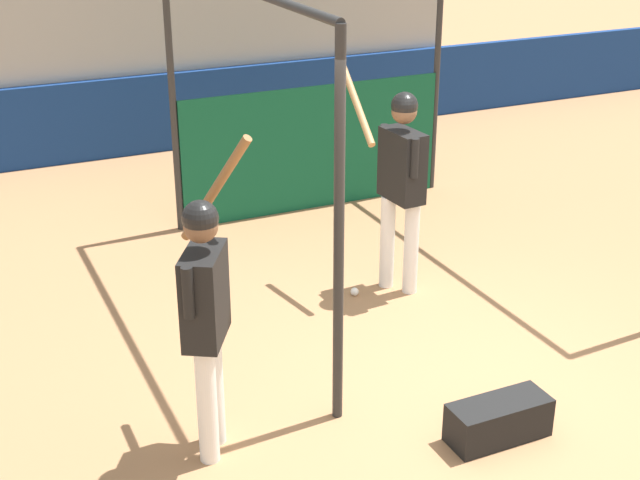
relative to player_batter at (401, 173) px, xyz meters
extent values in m
plane|color=#A8754C|center=(-0.33, -1.73, -1.10)|extent=(60.00, 60.00, 0.00)
cube|color=navy|center=(-0.33, 4.93, -0.59)|extent=(24.00, 0.12, 1.02)
cube|color=#9E9E99|center=(-0.33, 6.99, 0.44)|extent=(7.60, 4.00, 3.07)
cube|color=navy|center=(-2.26, 5.39, -0.03)|extent=(0.45, 0.40, 0.10)
cube|color=navy|center=(-2.26, 5.57, 0.20)|extent=(0.45, 0.06, 0.40)
cube|color=navy|center=(-1.71, 5.39, -0.03)|extent=(0.45, 0.40, 0.10)
cube|color=navy|center=(-1.71, 5.57, 0.20)|extent=(0.45, 0.06, 0.40)
cube|color=navy|center=(-1.16, 5.39, -0.03)|extent=(0.45, 0.40, 0.10)
cube|color=navy|center=(-1.16, 5.57, 0.20)|extent=(0.45, 0.06, 0.40)
cube|color=navy|center=(-0.61, 5.39, -0.03)|extent=(0.45, 0.40, 0.10)
cube|color=navy|center=(-0.61, 5.57, 0.20)|extent=(0.45, 0.06, 0.40)
cube|color=navy|center=(-0.06, 5.39, -0.03)|extent=(0.45, 0.40, 0.10)
cube|color=navy|center=(-0.06, 5.57, 0.20)|extent=(0.45, 0.06, 0.40)
cube|color=navy|center=(0.49, 5.39, -0.03)|extent=(0.45, 0.40, 0.10)
cube|color=navy|center=(0.49, 5.57, 0.20)|extent=(0.45, 0.06, 0.40)
cube|color=navy|center=(1.04, 5.39, -0.03)|extent=(0.45, 0.40, 0.10)
cube|color=navy|center=(1.04, 5.57, 0.20)|extent=(0.45, 0.06, 0.40)
cube|color=navy|center=(1.59, 5.39, -0.03)|extent=(0.45, 0.40, 0.10)
cube|color=navy|center=(1.59, 5.57, 0.20)|extent=(0.45, 0.06, 0.40)
cube|color=navy|center=(2.14, 5.39, -0.03)|extent=(0.45, 0.40, 0.10)
cube|color=navy|center=(2.14, 5.57, 0.20)|extent=(0.45, 0.06, 0.40)
cube|color=navy|center=(2.69, 5.39, -0.03)|extent=(0.45, 0.40, 0.10)
cube|color=navy|center=(2.69, 5.57, 0.20)|extent=(0.45, 0.06, 0.40)
cube|color=navy|center=(-2.26, 6.19, 0.37)|extent=(0.45, 0.40, 0.10)
cube|color=navy|center=(-2.26, 6.37, 0.60)|extent=(0.45, 0.06, 0.40)
cube|color=navy|center=(-1.71, 6.19, 0.37)|extent=(0.45, 0.40, 0.10)
cube|color=navy|center=(-1.71, 6.37, 0.60)|extent=(0.45, 0.06, 0.40)
cube|color=navy|center=(-1.16, 6.19, 0.37)|extent=(0.45, 0.40, 0.10)
cube|color=navy|center=(-1.16, 6.37, 0.60)|extent=(0.45, 0.06, 0.40)
cube|color=navy|center=(-0.61, 6.19, 0.37)|extent=(0.45, 0.40, 0.10)
cube|color=navy|center=(-0.61, 6.37, 0.60)|extent=(0.45, 0.06, 0.40)
cube|color=navy|center=(-0.06, 6.19, 0.37)|extent=(0.45, 0.40, 0.10)
cube|color=navy|center=(-0.06, 6.37, 0.60)|extent=(0.45, 0.06, 0.40)
cube|color=navy|center=(0.49, 6.19, 0.37)|extent=(0.45, 0.40, 0.10)
cube|color=navy|center=(1.04, 6.19, 0.37)|extent=(0.45, 0.40, 0.10)
cube|color=navy|center=(1.59, 6.19, 0.37)|extent=(0.45, 0.40, 0.10)
cube|color=navy|center=(2.14, 6.19, 0.37)|extent=(0.45, 0.40, 0.10)
cube|color=navy|center=(2.69, 6.19, 0.37)|extent=(0.45, 0.40, 0.10)
cylinder|color=#282828|center=(-1.36, -1.57, 0.25)|extent=(0.07, 0.07, 2.71)
cylinder|color=#282828|center=(-1.36, 2.19, 0.25)|extent=(0.07, 0.07, 2.71)
cylinder|color=#282828|center=(1.70, 2.19, 0.25)|extent=(0.07, 0.07, 2.71)
cube|color=#0F5133|center=(0.17, 2.17, -0.42)|extent=(2.99, 0.03, 1.37)
cylinder|color=white|center=(0.08, -0.10, -0.67)|extent=(0.14, 0.14, 0.87)
cylinder|color=white|center=(-0.06, 0.09, -0.67)|extent=(0.14, 0.14, 0.87)
cube|color=black|center=(0.01, -0.01, 0.07)|extent=(0.25, 0.46, 0.61)
sphere|color=brown|center=(0.01, -0.01, 0.55)|extent=(0.22, 0.22, 0.22)
sphere|color=black|center=(0.01, -0.01, 0.59)|extent=(0.23, 0.23, 0.23)
cylinder|color=black|center=(-0.02, -0.25, 0.21)|extent=(0.07, 0.07, 0.34)
cylinder|color=black|center=(-0.05, 0.23, 0.21)|extent=(0.07, 0.07, 0.34)
cylinder|color=#AD7F4C|center=(-0.31, 0.24, 0.58)|extent=(0.14, 0.75, 0.55)
sphere|color=#AD7F4C|center=(0.05, 0.20, 0.33)|extent=(0.08, 0.08, 0.08)
cylinder|color=white|center=(-2.32, -1.67, -0.68)|extent=(0.18, 0.18, 0.84)
cylinder|color=white|center=(-2.22, -1.50, -0.68)|extent=(0.18, 0.18, 0.84)
cube|color=black|center=(-2.27, -1.58, 0.04)|extent=(0.41, 0.49, 0.59)
sphere|color=brown|center=(-2.27, -1.58, 0.50)|extent=(0.21, 0.21, 0.21)
sphere|color=black|center=(-2.27, -1.58, 0.54)|extent=(0.22, 0.22, 0.22)
cylinder|color=black|center=(-2.42, -1.76, 0.17)|extent=(0.10, 0.10, 0.33)
cylinder|color=black|center=(-2.19, -1.37, 0.17)|extent=(0.10, 0.10, 0.33)
cylinder|color=brown|center=(-2.07, -1.27, 0.59)|extent=(0.37, 0.51, 0.79)
sphere|color=brown|center=(-2.29, -1.42, 0.21)|extent=(0.08, 0.08, 0.08)
cube|color=black|center=(-0.50, -2.26, -0.96)|extent=(0.70, 0.28, 0.28)
sphere|color=white|center=(-0.41, 0.03, -1.06)|extent=(0.07, 0.07, 0.07)
camera|label=1|loc=(-3.67, -6.27, 2.49)|focal=50.00mm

